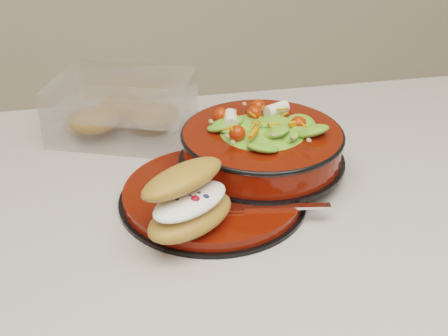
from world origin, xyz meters
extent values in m
cube|color=#B2ADA3|center=(0.00, 0.00, 0.88)|extent=(1.24, 0.74, 0.04)
cylinder|color=black|center=(-0.22, 0.00, 0.90)|extent=(0.26, 0.26, 0.01)
cylinder|color=#640D03|center=(-0.22, 0.00, 0.91)|extent=(0.25, 0.25, 0.01)
torus|color=black|center=(-0.21, -0.01, 0.92)|extent=(0.14, 0.14, 0.01)
cylinder|color=black|center=(-0.14, 0.06, 0.92)|extent=(0.24, 0.24, 0.01)
cylinder|color=#640D03|center=(-0.14, 0.06, 0.95)|extent=(0.23, 0.23, 0.04)
torus|color=black|center=(-0.14, 0.06, 0.97)|extent=(0.24, 0.24, 0.01)
ellipsoid|color=#457721|center=(-0.14, 0.06, 0.97)|extent=(0.20, 0.20, 0.08)
sphere|color=#B91E07|center=(-0.09, 0.06, 1.01)|extent=(0.02, 0.02, 0.02)
sphere|color=#B91E07|center=(-0.12, 0.11, 1.01)|extent=(0.02, 0.02, 0.02)
sphere|color=#B91E07|center=(-0.18, 0.09, 1.01)|extent=(0.02, 0.02, 0.02)
sphere|color=#B91E07|center=(-0.18, 0.03, 1.01)|extent=(0.02, 0.02, 0.02)
sphere|color=#B91E07|center=(-0.12, 0.02, 1.01)|extent=(0.02, 0.02, 0.02)
cylinder|color=silver|center=(-0.10, 0.11, 1.01)|extent=(0.04, 0.04, 0.02)
cylinder|color=silver|center=(-0.18, 0.08, 1.01)|extent=(0.04, 0.04, 0.02)
cube|color=orange|center=(-0.16, 0.03, 1.01)|extent=(0.03, 0.03, 0.01)
cube|color=orange|center=(-0.09, 0.05, 1.01)|extent=(0.03, 0.02, 0.01)
ellipsoid|color=#B77737|center=(-0.26, -0.08, 0.94)|extent=(0.15, 0.13, 0.04)
ellipsoid|color=white|center=(-0.26, -0.08, 0.96)|extent=(0.13, 0.11, 0.02)
ellipsoid|color=#B77737|center=(-0.26, -0.07, 0.98)|extent=(0.14, 0.13, 0.03)
sphere|color=#B00C17|center=(-0.29, -0.08, 0.97)|extent=(0.01, 0.01, 0.01)
sphere|color=#B00C17|center=(-0.26, -0.09, 0.97)|extent=(0.01, 0.01, 0.01)
sphere|color=#191947|center=(-0.27, -0.08, 0.97)|extent=(0.01, 0.01, 0.01)
sphere|color=#191947|center=(-0.25, -0.08, 0.97)|extent=(0.01, 0.01, 0.01)
sphere|color=#191947|center=(-0.26, -0.09, 0.97)|extent=(0.01, 0.01, 0.01)
sphere|color=#191947|center=(-0.25, -0.09, 0.97)|extent=(0.01, 0.01, 0.01)
sphere|color=#191947|center=(-0.28, -0.09, 0.97)|extent=(0.01, 0.01, 0.01)
cube|color=silver|center=(-0.14, -0.06, 0.92)|extent=(0.12, 0.03, 0.00)
cube|color=silver|center=(-0.21, -0.05, 0.92)|extent=(0.04, 0.03, 0.00)
cube|color=white|center=(-0.33, 0.24, 0.93)|extent=(0.26, 0.23, 0.05)
cube|color=white|center=(-0.33, 0.24, 0.97)|extent=(0.26, 0.23, 0.04)
ellipsoid|color=#B77737|center=(-0.38, 0.24, 0.93)|extent=(0.08, 0.07, 0.04)
ellipsoid|color=#B77737|center=(-0.28, 0.24, 0.93)|extent=(0.08, 0.07, 0.04)
ellipsoid|color=#B77737|center=(-0.33, 0.28, 0.93)|extent=(0.08, 0.07, 0.04)
camera|label=1|loc=(-0.35, -0.71, 1.37)|focal=50.00mm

